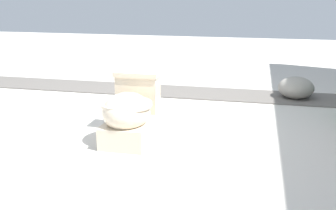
% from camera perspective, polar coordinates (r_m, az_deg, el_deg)
% --- Properties ---
extents(ground_plane, '(14.00, 14.00, 0.00)m').
position_cam_1_polar(ground_plane, '(3.36, -3.61, -3.57)').
color(ground_plane, beige).
extents(gravel_strip, '(0.56, 8.00, 0.01)m').
position_cam_1_polar(gravel_strip, '(4.50, 7.24, 1.60)').
color(gravel_strip, '#605B56').
rests_on(gravel_strip, ground).
extents(toilet, '(0.63, 0.39, 0.52)m').
position_cam_1_polar(toilet, '(3.09, -5.45, -1.09)').
color(toilet, beige).
rests_on(toilet, ground).
extents(boulder_near, '(0.54, 0.54, 0.24)m').
position_cam_1_polar(boulder_near, '(4.50, 18.09, 2.40)').
color(boulder_near, gray).
rests_on(boulder_near, ground).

